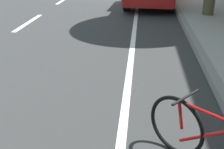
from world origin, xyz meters
TOP-DOWN VIEW (x-y plane):
  - lane_stripe_centre at (-3.00, -1.50)m, footprint 0.14×44.20m
  - bicycle_at_curb at (1.36, -11.65)m, footprint 1.34×1.18m

SIDE VIEW (x-z plane):
  - lane_stripe_centre at x=-3.00m, z-range 0.00..0.01m
  - bicycle_at_curb at x=1.36m, z-range -0.01..0.75m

